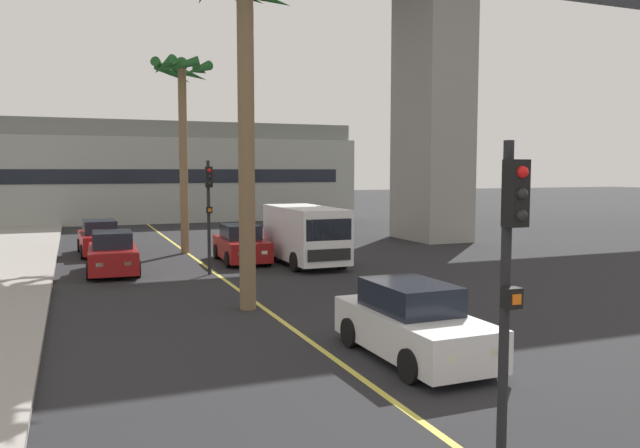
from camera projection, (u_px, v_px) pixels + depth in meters
The scene contains 11 objects.
lane_stripe_center at pixel (219, 276), 22.85m from camera, with size 0.14×56.00×0.01m, color #DBCC4C.
pier_building_backdrop at pixel (140, 173), 47.81m from camera, with size 32.19×8.04×7.37m.
car_queue_front at pixel (241, 245), 26.34m from camera, with size 1.95×4.16×1.56m.
car_queue_second at pixel (412, 324), 12.84m from camera, with size 1.89×4.13×1.56m.
car_queue_third at pixel (113, 254), 23.44m from camera, with size 1.96×4.16×1.56m.
car_queue_fourth at pixel (100, 239), 28.61m from camera, with size 1.96×4.16×1.56m.
delivery_van at pixel (305, 233), 25.45m from camera, with size 2.17×5.26×2.36m.
traffic_light_median_near at pixel (510, 270), 7.20m from camera, with size 0.24×0.37×4.20m.
traffic_light_median_far at pixel (209, 201), 22.91m from camera, with size 0.24×0.37×4.20m.
palm_tree_near_median at pixel (245, 42), 16.81m from camera, with size 3.17×3.15×9.39m.
palm_tree_mid_median at pixel (182, 98), 28.54m from camera, with size 2.85×2.88×8.95m.
Camera 1 is at (-4.89, 1.63, 3.87)m, focal length 35.23 mm.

